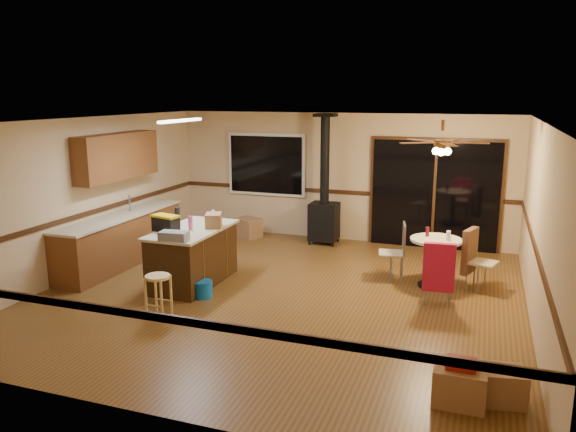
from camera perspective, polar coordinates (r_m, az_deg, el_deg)
The scene contains 35 objects.
floor at distance 8.62m, azimuth -0.67°, elevation -7.90°, with size 7.00×7.00×0.00m, color brown.
ceiling at distance 8.09m, azimuth -0.72°, elevation 9.64°, with size 7.00×7.00×0.00m, color silver.
wall_back at distance 11.55m, azimuth 5.30°, elevation 3.94°, with size 7.00×7.00×0.00m, color tan.
wall_front at distance 5.23m, azimuth -14.12°, elevation -6.84°, with size 7.00×7.00×0.00m, color tan.
wall_left at distance 10.00m, azimuth -19.90°, elevation 1.93°, with size 7.00×7.00×0.00m, color tan.
wall_right at distance 7.80m, azimuth 24.21°, elevation -1.21°, with size 7.00×7.00×0.00m, color tan.
chair_rail at distance 8.32m, azimuth -0.69°, elevation -1.43°, with size 7.00×7.00×0.08m, color #351D0D, non-canonical shape.
window at distance 11.97m, azimuth -2.21°, elevation 5.24°, with size 1.72×0.10×1.32m, color black.
sliding_door at distance 11.24m, azimuth 14.65°, elevation 2.06°, with size 2.52×0.10×2.10m, color black.
lower_cabinets at distance 10.38m, azimuth -16.53°, elevation -2.40°, with size 0.60×3.00×0.86m, color brown.
countertop at distance 10.28m, azimuth -16.68°, elevation 0.03°, with size 0.64×3.04×0.04m, color beige.
upper_cabinets at distance 10.35m, azimuth -16.95°, elevation 5.83°, with size 0.35×2.00×0.80m, color brown.
kitchen_island at distance 9.07m, azimuth -9.63°, elevation -4.01°, with size 0.88×1.68×0.90m.
wood_stove at distance 11.28m, azimuth 3.70°, elevation 0.81°, with size 0.55×0.50×2.52m.
ceiling_fan at distance 8.75m, azimuth 15.36°, elevation 6.87°, with size 0.24×0.24×0.55m.
fluorescent_strip at distance 9.13m, azimuth -10.86°, elevation 9.49°, with size 0.10×1.20×0.04m, color white.
toolbox_grey at distance 8.30m, azimuth -11.52°, elevation -1.98°, with size 0.41×0.23×0.13m, color slate.
toolbox_black at distance 8.84m, azimuth -12.31°, elevation -0.82°, with size 0.40×0.21×0.22m, color black.
toolbox_yellow_lid at distance 8.81m, azimuth -12.35°, elevation -0.01°, with size 0.42×0.22×0.03m, color gold.
box_on_island at distance 8.98m, azimuth -7.58°, elevation -0.44°, with size 0.24×0.33×0.22m, color olive.
bottle_dark at distance 9.18m, azimuth -11.17°, elevation -0.05°, with size 0.08×0.08×0.30m, color black.
bottle_pink at distance 8.87m, azimuth -9.89°, elevation -0.69°, with size 0.07×0.07×0.22m, color #D84C8C.
bottle_white at distance 9.47m, azimuth -7.61°, elevation 0.08°, with size 0.06×0.06×0.17m, color white.
bar_stool at distance 7.82m, azimuth -13.01°, elevation -8.01°, with size 0.33×0.33×0.61m, color #D6B771.
blue_bucket at distance 8.54m, azimuth -8.69°, elevation -7.35°, with size 0.30×0.30×0.25m, color #0D5CB7.
dining_table at distance 9.06m, azimuth 14.75°, elevation -3.79°, with size 0.80×0.80×0.78m.
glass_red at distance 9.08m, azimuth 13.98°, elevation -1.55°, with size 0.06×0.06×0.15m, color #590C14.
glass_cream at distance 8.92m, azimuth 15.99°, elevation -1.92°, with size 0.07×0.07×0.15m, color beige.
chair_left at distance 9.22m, azimuth 11.14°, elevation -2.93°, with size 0.47×0.47×0.51m.
chair_near at distance 8.19m, azimuth 15.07°, elevation -5.02°, with size 0.47×0.50×0.70m.
chair_right at distance 9.12m, azimuth 18.13°, elevation -3.43°, with size 0.57×0.54×0.70m.
box_under_window at distance 11.88m, azimuth -4.07°, elevation -1.20°, with size 0.51×0.40×0.40m, color olive.
box_corner_a at distance 5.98m, azimuth 17.03°, elevation -16.09°, with size 0.50×0.42×0.38m, color olive.
box_corner_b at distance 6.14m, azimuth 20.93°, elevation -15.77°, with size 0.43×0.37×0.34m, color olive.
box_small_red at distance 5.88m, azimuth 17.17°, elevation -14.14°, with size 0.28×0.24×0.08m, color maroon.
Camera 1 is at (2.79, -7.59, 2.99)m, focal length 35.00 mm.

